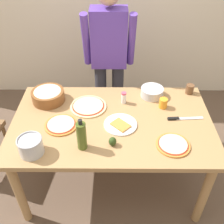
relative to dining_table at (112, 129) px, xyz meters
The scene contains 16 objects.
ground 0.67m from the dining_table, ahead, with size 8.00×8.00×0.00m, color brown.
dining_table is the anchor object (origin of this frame).
person_cook 0.80m from the dining_table, 92.58° to the left, with size 0.49×0.25×1.62m.
pizza_raw_on_board 0.29m from the dining_table, 138.74° to the left, with size 0.31×0.31×0.02m.
pizza_cooked_on_tray 0.53m from the dining_table, 31.29° to the right, with size 0.25×0.25×0.02m.
pizza_second_cooked 0.41m from the dining_table, behind, with size 0.26×0.26×0.02m.
plate_with_slice 0.13m from the dining_table, 38.44° to the right, with size 0.26×0.26×0.02m.
popcorn_bowl 0.63m from the dining_table, 154.27° to the left, with size 0.28×0.28×0.11m.
mixing_bowl_steel 0.51m from the dining_table, 44.34° to the left, with size 0.20×0.20×0.08m.
olive_oil_bottle 0.41m from the dining_table, 125.74° to the right, with size 0.07×0.07×0.26m.
steel_pot 0.67m from the dining_table, 148.42° to the right, with size 0.17×0.17×0.13m.
cup_orange 0.48m from the dining_table, 22.80° to the left, with size 0.07×0.07×0.09m, color orange.
cup_small_brown 0.81m from the dining_table, 29.30° to the left, with size 0.07×0.07×0.09m, color brown.
salt_shaker 0.30m from the dining_table, 67.64° to the left, with size 0.04×0.04×0.11m.
chef_knife 0.56m from the dining_table, ahead, with size 0.29×0.05×0.02m.
avocado 0.29m from the dining_table, 88.76° to the right, with size 0.06×0.06×0.07m, color #2D4219.
Camera 1 is at (0.01, -1.60, 2.15)m, focal length 42.52 mm.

